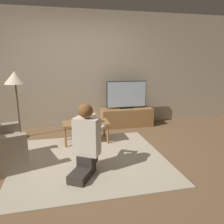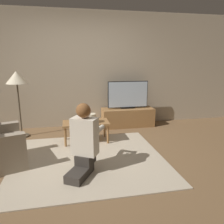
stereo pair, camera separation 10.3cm
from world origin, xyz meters
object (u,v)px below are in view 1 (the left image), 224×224
Objects in this scene: person_kneeling at (86,139)px; table_lamp at (91,118)px; floor_lamp at (15,82)px; tv at (127,95)px; coffee_table at (86,125)px.

table_lamp is (0.20, 1.07, 0.02)m from person_kneeling.
person_kneeling is at bearing -56.42° from floor_lamp.
tv is 1.11× the size of coffee_table.
floor_lamp is at bearing -26.32° from person_kneeling.
tv is 1.42m from coffee_table.
tv reaches higher than coffee_table.
table_lamp is (1.35, -0.66, -0.62)m from floor_lamp.
person_kneeling is 5.36× the size of table_lamp.
person_kneeling is (-0.12, -1.15, 0.13)m from coffee_table.
table_lamp is at bearing -42.10° from coffee_table.
person_kneeling is (-1.17, -2.01, -0.26)m from tv.
person_kneeling is at bearing -95.74° from coffee_table.
floor_lamp is 7.34× the size of table_lamp.
table_lamp reaches higher than coffee_table.
floor_lamp is at bearing 154.02° from table_lamp.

